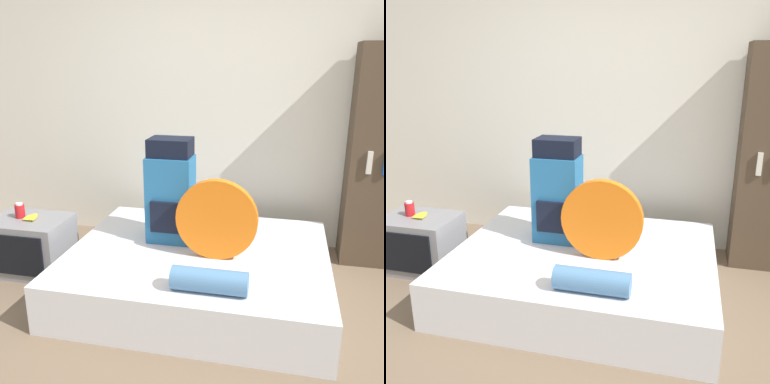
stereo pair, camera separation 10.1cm
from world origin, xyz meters
The scene contains 9 objects.
ground_plane centered at (0.00, 0.00, 0.00)m, with size 16.00×16.00×0.00m, color brown.
wall_back centered at (0.00, 1.94, 1.30)m, with size 8.00×0.05×2.60m.
bed centered at (-0.06, 0.85, 0.17)m, with size 1.91×1.59×0.35m.
backpack centered at (-0.31, 1.00, 0.74)m, with size 0.35×0.29×0.81m.
tent_bag centered at (0.09, 0.75, 0.64)m, with size 0.58×0.07×0.58m.
sleeping_roll centered at (0.13, 0.26, 0.42)m, with size 0.47×0.15×0.15m.
television centered at (-1.51, 0.89, 0.23)m, with size 0.63×0.49×0.46m.
canister centered at (-1.59, 0.91, 0.52)m, with size 0.08×0.08×0.13m.
banana_bunch centered at (-1.47, 0.90, 0.48)m, with size 0.12×0.15×0.03m.
Camera 2 is at (0.64, -2.01, 1.71)m, focal length 40.00 mm.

